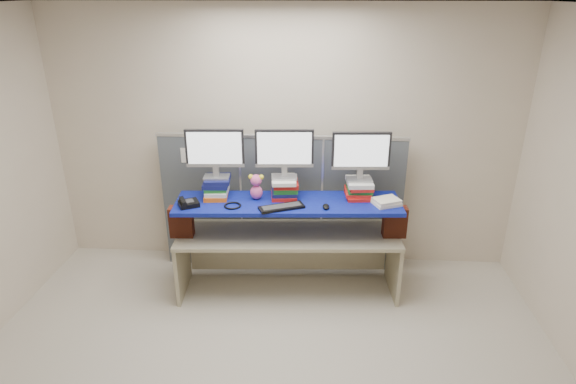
# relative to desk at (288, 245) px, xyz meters

# --- Properties ---
(room) EXTENTS (5.00, 4.00, 2.80)m
(room) POSITION_rel_desk_xyz_m (-0.10, -1.29, 0.87)
(room) COLOR beige
(room) RESTS_ON ground
(cubicle_partition) EXTENTS (2.60, 0.06, 1.53)m
(cubicle_partition) POSITION_rel_desk_xyz_m (-0.10, 0.49, 0.24)
(cubicle_partition) COLOR #474D53
(cubicle_partition) RESTS_ON ground
(desk) EXTENTS (2.23, 0.78, 0.67)m
(desk) POSITION_rel_desk_xyz_m (0.00, 0.00, 0.00)
(desk) COLOR tan
(desk) RESTS_ON ground
(brick_pier_left) EXTENTS (0.23, 0.14, 0.31)m
(brick_pier_left) POSITION_rel_desk_xyz_m (-1.03, -0.12, 0.29)
(brick_pier_left) COLOR maroon
(brick_pier_left) RESTS_ON desk
(brick_pier_right) EXTENTS (0.23, 0.14, 0.31)m
(brick_pier_right) POSITION_rel_desk_xyz_m (1.04, 0.02, 0.29)
(brick_pier_right) COLOR maroon
(brick_pier_right) RESTS_ON desk
(blue_board) EXTENTS (2.20, 0.69, 0.04)m
(blue_board) POSITION_rel_desk_xyz_m (-0.00, 0.00, 0.46)
(blue_board) COLOR #0B0A7E
(blue_board) RESTS_ON brick_pier_left
(book_stack_left) EXTENTS (0.28, 0.32, 0.20)m
(book_stack_left) POSITION_rel_desk_xyz_m (-0.70, 0.07, 0.58)
(book_stack_left) COLOR orange
(book_stack_left) RESTS_ON blue_board
(book_stack_center) EXTENTS (0.29, 0.32, 0.20)m
(book_stack_center) POSITION_rel_desk_xyz_m (-0.04, 0.12, 0.58)
(book_stack_center) COLOR red
(book_stack_center) RESTS_ON blue_board
(book_stack_right) EXTENTS (0.27, 0.32, 0.17)m
(book_stack_right) POSITION_rel_desk_xyz_m (0.69, 0.17, 0.57)
(book_stack_right) COLOR red
(book_stack_right) RESTS_ON blue_board
(monitor_left) EXTENTS (0.56, 0.17, 0.48)m
(monitor_left) POSITION_rel_desk_xyz_m (-0.70, 0.07, 0.95)
(monitor_left) COLOR #9A999E
(monitor_left) RESTS_ON book_stack_left
(monitor_center) EXTENTS (0.56, 0.17, 0.48)m
(monitor_center) POSITION_rel_desk_xyz_m (-0.04, 0.12, 0.95)
(monitor_center) COLOR #9A999E
(monitor_center) RESTS_ON book_stack_center
(monitor_right) EXTENTS (0.56, 0.17, 0.48)m
(monitor_right) POSITION_rel_desk_xyz_m (0.68, 0.16, 0.93)
(monitor_right) COLOR #9A999E
(monitor_right) RESTS_ON book_stack_right
(keyboard) EXTENTS (0.44, 0.29, 0.03)m
(keyboard) POSITION_rel_desk_xyz_m (-0.05, -0.16, 0.49)
(keyboard) COLOR black
(keyboard) RESTS_ON blue_board
(mouse) EXTENTS (0.08, 0.12, 0.04)m
(mouse) POSITION_rel_desk_xyz_m (0.36, -0.13, 0.50)
(mouse) COLOR black
(mouse) RESTS_ON blue_board
(desk_phone) EXTENTS (0.23, 0.23, 0.08)m
(desk_phone) POSITION_rel_desk_xyz_m (-0.93, -0.17, 0.51)
(desk_phone) COLOR black
(desk_phone) RESTS_ON blue_board
(headset) EXTENTS (0.20, 0.20, 0.02)m
(headset) POSITION_rel_desk_xyz_m (-0.51, -0.15, 0.49)
(headset) COLOR black
(headset) RESTS_ON blue_board
(plush_toy) EXTENTS (0.15, 0.11, 0.25)m
(plush_toy) POSITION_rel_desk_xyz_m (-0.31, 0.04, 0.61)
(plush_toy) COLOR pink
(plush_toy) RESTS_ON blue_board
(binder_stack) EXTENTS (0.30, 0.27, 0.06)m
(binder_stack) POSITION_rel_desk_xyz_m (0.94, -0.00, 0.51)
(binder_stack) COLOR white
(binder_stack) RESTS_ON blue_board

